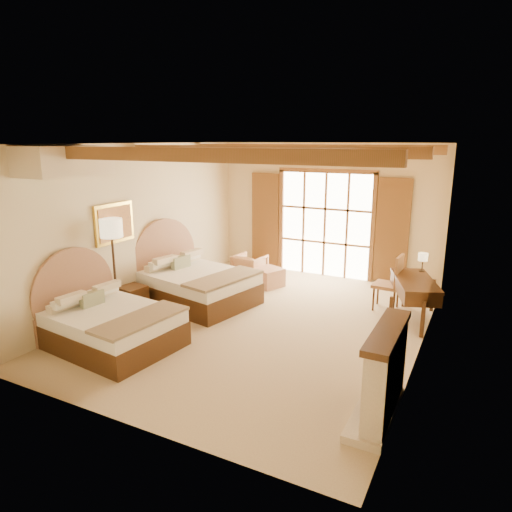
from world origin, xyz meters
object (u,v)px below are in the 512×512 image
Objects in this scene: bed_near at (105,321)px; bed_far at (192,281)px; nightstand at (133,300)px; armchair at (250,267)px; desk at (413,298)px.

bed_far is (0.07, 2.33, 0.03)m from bed_near.
bed_near is 4.10× the size of nightstand.
desk is at bearing 172.64° from armchair.
bed_far is 1.24m from nightstand.
armchair is (0.37, 1.87, -0.12)m from bed_far.
desk is (4.24, 1.00, -0.00)m from bed_far.
nightstand is at bearing 120.75° from bed_near.
desk reaches higher than armchair.
bed_near reaches higher than nightstand.
bed_near is at bearing -79.73° from bed_far.
nightstand is 0.33× the size of desk.
bed_near reaches higher than armchair.
bed_near is 0.88× the size of bed_far.
bed_far reaches higher than armchair.
nightstand is 0.77× the size of armchair.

